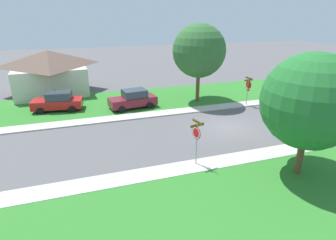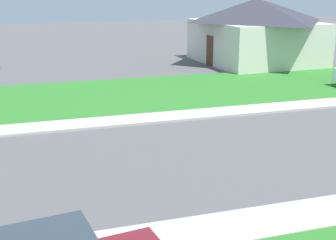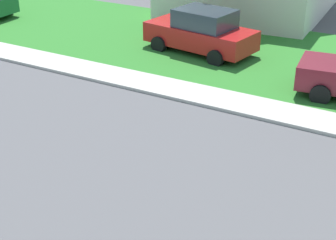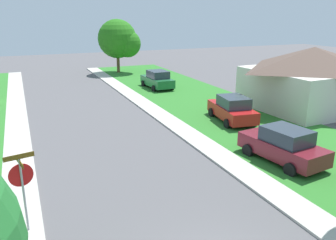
% 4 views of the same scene
% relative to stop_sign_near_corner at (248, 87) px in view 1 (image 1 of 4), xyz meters
% --- Properties ---
extents(ground_plane, '(120.00, 120.00, 0.00)m').
position_rel_stop_sign_near_corner_xyz_m(ground_plane, '(-4.36, 4.54, -1.88)').
color(ground_plane, '#565456').
extents(sidewalk_east, '(1.40, 56.00, 0.10)m').
position_rel_stop_sign_near_corner_xyz_m(sidewalk_east, '(0.34, 16.54, -1.83)').
color(sidewalk_east, '#B7B2A8').
rests_on(sidewalk_east, ground).
extents(lawn_east, '(8.00, 56.00, 0.08)m').
position_rel_stop_sign_near_corner_xyz_m(lawn_east, '(5.04, 16.54, -1.84)').
color(lawn_east, '#2D7528').
rests_on(lawn_east, ground).
extents(sidewalk_west, '(1.40, 56.00, 0.10)m').
position_rel_stop_sign_near_corner_xyz_m(sidewalk_west, '(-9.06, 16.54, -1.83)').
color(sidewalk_west, '#B7B2A8').
rests_on(sidewalk_west, ground).
extents(stop_sign_near_corner, '(0.92, 0.92, 2.77)m').
position_rel_stop_sign_near_corner_xyz_m(stop_sign_near_corner, '(0.00, 0.00, 0.00)').
color(stop_sign_near_corner, '#9E9EA3').
rests_on(stop_sign_near_corner, ground).
extents(stop_sign_far_corner, '(0.90, 0.90, 2.77)m').
position_rel_stop_sign_near_corner_xyz_m(stop_sign_far_corner, '(-8.83, 9.22, 0.01)').
color(stop_sign_far_corner, '#9E9EA3').
rests_on(stop_sign_far_corner, ground).
extents(car_red_driveway_right, '(2.50, 4.52, 1.76)m').
position_rel_stop_sign_near_corner_xyz_m(car_red_driveway_right, '(4.13, 17.05, -1.00)').
color(car_red_driveway_right, red).
rests_on(car_red_driveway_right, ground).
extents(car_maroon_far_down_street, '(2.46, 4.50, 1.76)m').
position_rel_stop_sign_near_corner_xyz_m(car_maroon_far_down_street, '(2.69, 10.46, -1.00)').
color(car_maroon_far_down_street, maroon).
rests_on(car_maroon_far_down_street, ground).
extents(tree_across_right, '(5.45, 5.07, 7.54)m').
position_rel_stop_sign_near_corner_xyz_m(tree_across_right, '(3.07, 3.73, 2.96)').
color(tree_across_right, brown).
rests_on(tree_across_right, ground).
extents(tree_sidewalk_far, '(5.30, 4.93, 6.64)m').
position_rel_stop_sign_near_corner_xyz_m(tree_sidewalk_far, '(-11.22, 4.09, 2.14)').
color(tree_sidewalk_far, brown).
rests_on(tree_sidewalk_far, ground).
extents(house_right_setback, '(9.48, 8.36, 4.60)m').
position_rel_stop_sign_near_corner_xyz_m(house_right_setback, '(11.59, 17.90, 0.50)').
color(house_right_setback, silver).
rests_on(house_right_setback, ground).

